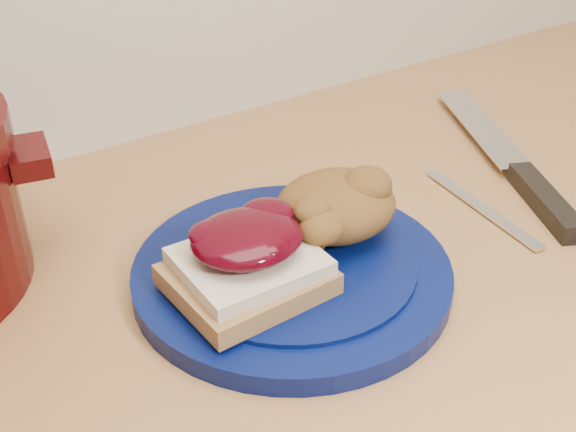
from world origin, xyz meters
TOP-DOWN VIEW (x-y plane):
  - plate at (-0.03, 1.48)m, footprint 0.28×0.28m
  - sandwich at (-0.07, 1.47)m, footprint 0.11×0.10m
  - stuffing_mound at (0.03, 1.49)m, footprint 0.11×0.10m
  - chef_knife at (0.26, 1.47)m, footprint 0.17×0.31m
  - butter_knife at (0.19, 1.47)m, footprint 0.03×0.16m

SIDE VIEW (x-z plane):
  - butter_knife at x=0.19m, z-range 0.90..0.90m
  - plate at x=-0.03m, z-range 0.90..0.92m
  - chef_knife at x=0.26m, z-range 0.90..0.92m
  - sandwich at x=-0.07m, z-range 0.92..0.97m
  - stuffing_mound at x=0.03m, z-range 0.92..0.97m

